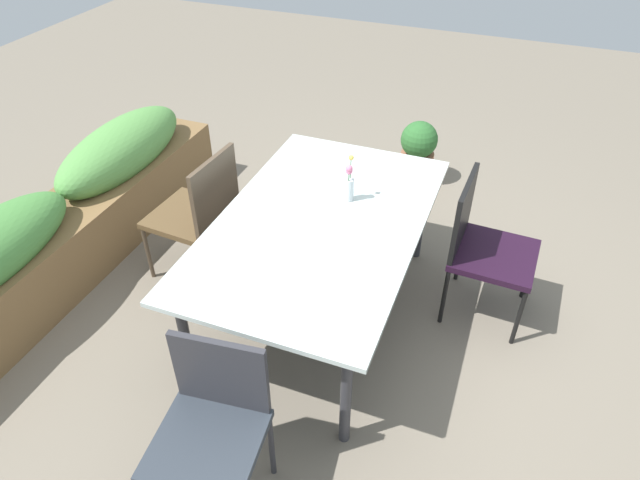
{
  "coord_description": "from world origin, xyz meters",
  "views": [
    {
      "loc": [
        -2.47,
        -0.85,
        2.63
      ],
      "look_at": [
        -0.05,
        0.08,
        0.6
      ],
      "focal_mm": 31.49,
      "sensor_mm": 36.0,
      "label": 1
    }
  ],
  "objects_px": {
    "chair_near_right": "(483,243)",
    "flower_vase": "(350,184)",
    "planter_box": "(70,220)",
    "chair_end_left": "(212,423)",
    "potted_plant": "(418,151)",
    "dining_table": "(320,228)",
    "chair_far_side": "(200,210)"
  },
  "relations": [
    {
      "from": "chair_near_right",
      "to": "flower_vase",
      "type": "distance_m",
      "value": 0.89
    },
    {
      "from": "flower_vase",
      "to": "planter_box",
      "type": "height_order",
      "value": "flower_vase"
    },
    {
      "from": "chair_end_left",
      "to": "flower_vase",
      "type": "distance_m",
      "value": 1.57
    },
    {
      "from": "flower_vase",
      "to": "potted_plant",
      "type": "xyz_separation_m",
      "value": [
        1.56,
        -0.11,
        -0.57
      ]
    },
    {
      "from": "chair_near_right",
      "to": "flower_vase",
      "type": "xyz_separation_m",
      "value": [
        -0.16,
        0.81,
        0.33
      ]
    },
    {
      "from": "chair_near_right",
      "to": "dining_table",
      "type": "bearing_deg",
      "value": -62.1
    },
    {
      "from": "chair_near_right",
      "to": "flower_vase",
      "type": "relative_size",
      "value": 3.12
    },
    {
      "from": "chair_end_left",
      "to": "potted_plant",
      "type": "height_order",
      "value": "chair_end_left"
    },
    {
      "from": "chair_far_side",
      "to": "chair_end_left",
      "type": "bearing_deg",
      "value": -143.36
    },
    {
      "from": "dining_table",
      "to": "chair_near_right",
      "type": "xyz_separation_m",
      "value": [
        0.42,
        -0.9,
        -0.16
      ]
    },
    {
      "from": "chair_far_side",
      "to": "planter_box",
      "type": "xyz_separation_m",
      "value": [
        -0.25,
        0.9,
        -0.15
      ]
    },
    {
      "from": "potted_plant",
      "to": "chair_far_side",
      "type": "bearing_deg",
      "value": 147.53
    },
    {
      "from": "chair_end_left",
      "to": "chair_far_side",
      "type": "distance_m",
      "value": 1.65
    },
    {
      "from": "chair_far_side",
      "to": "dining_table",
      "type": "bearing_deg",
      "value": -93.4
    },
    {
      "from": "flower_vase",
      "to": "chair_end_left",
      "type": "bearing_deg",
      "value": 176.46
    },
    {
      "from": "dining_table",
      "to": "flower_vase",
      "type": "distance_m",
      "value": 0.32
    },
    {
      "from": "chair_far_side",
      "to": "potted_plant",
      "type": "distance_m",
      "value": 2.04
    },
    {
      "from": "chair_end_left",
      "to": "planter_box",
      "type": "height_order",
      "value": "chair_end_left"
    },
    {
      "from": "planter_box",
      "to": "flower_vase",
      "type": "bearing_deg",
      "value": -78.24
    },
    {
      "from": "chair_near_right",
      "to": "potted_plant",
      "type": "bearing_deg",
      "value": -150.75
    },
    {
      "from": "dining_table",
      "to": "chair_end_left",
      "type": "height_order",
      "value": "chair_end_left"
    },
    {
      "from": "potted_plant",
      "to": "planter_box",
      "type": "bearing_deg",
      "value": 134.51
    },
    {
      "from": "dining_table",
      "to": "flower_vase",
      "type": "relative_size",
      "value": 6.28
    },
    {
      "from": "chair_far_side",
      "to": "potted_plant",
      "type": "xyz_separation_m",
      "value": [
        1.71,
        -1.09,
        -0.23
      ]
    },
    {
      "from": "dining_table",
      "to": "potted_plant",
      "type": "height_order",
      "value": "dining_table"
    },
    {
      "from": "chair_near_right",
      "to": "potted_plant",
      "type": "height_order",
      "value": "chair_near_right"
    },
    {
      "from": "flower_vase",
      "to": "chair_near_right",
      "type": "bearing_deg",
      "value": -78.84
    },
    {
      "from": "dining_table",
      "to": "chair_near_right",
      "type": "height_order",
      "value": "chair_near_right"
    },
    {
      "from": "chair_end_left",
      "to": "potted_plant",
      "type": "relative_size",
      "value": 1.61
    },
    {
      "from": "chair_far_side",
      "to": "flower_vase",
      "type": "distance_m",
      "value": 1.05
    },
    {
      "from": "chair_end_left",
      "to": "flower_vase",
      "type": "height_order",
      "value": "flower_vase"
    },
    {
      "from": "chair_near_right",
      "to": "planter_box",
      "type": "distance_m",
      "value": 2.75
    }
  ]
}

